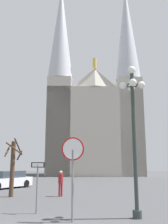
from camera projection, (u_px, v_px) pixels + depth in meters
The scene contains 7 objects.
cathedral at pixel (93, 116), 46.33m from camera, with size 17.66×15.03×35.98m.
stop_sign at pixel (73, 160), 9.63m from camera, with size 0.89×0.16×3.10m.
one_way_arrow_sign at pixel (37, 180), 11.01m from camera, with size 0.67×0.22×2.15m.
street_lamp at pixel (134, 120), 10.56m from camera, with size 1.10×1.10×6.26m.
bare_tree at pixel (13, 166), 16.40m from camera, with size 1.16×1.30×3.71m.
parked_car_near_white at pixel (7, 180), 21.65m from camera, with size 3.72×4.84×1.45m.
pedestrian_walking at pixel (61, 181), 16.41m from camera, with size 0.32×0.32×1.62m.
Camera 1 is at (2.69, -7.47, 2.12)m, focal length 40.49 mm.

